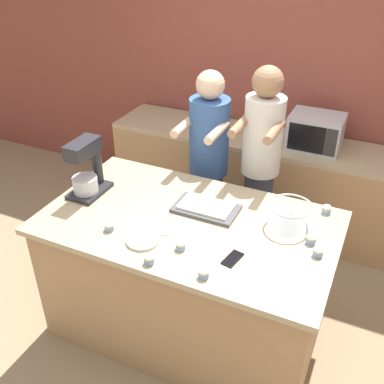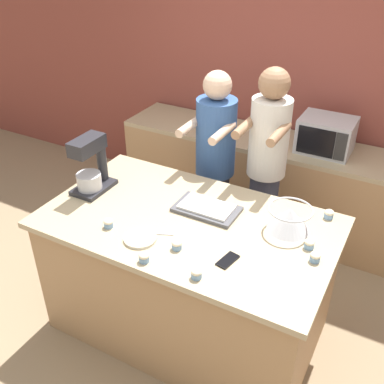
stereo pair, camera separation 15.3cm
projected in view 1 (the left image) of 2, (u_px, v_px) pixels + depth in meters
The scene contains 20 objects.
ground_plane at pixel (189, 324), 3.34m from camera, with size 16.00×16.00×0.00m, color #937A5B.
back_wall at pixel (277, 76), 4.08m from camera, with size 10.00×0.06×2.70m.
island_counter at pixel (189, 276), 3.09m from camera, with size 1.86×1.08×0.95m.
back_counter at pixel (257, 180), 4.29m from camera, with size 2.80×0.60×0.88m.
person_left at pixel (208, 166), 3.59m from camera, with size 0.33×0.50×1.65m.
person_right at pixel (260, 170), 3.41m from camera, with size 0.31×0.48×1.74m.
stand_mixer at pixel (87, 171), 3.03m from camera, with size 0.20×0.30×0.40m.
mixing_bowl at pixel (290, 215), 2.75m from camera, with size 0.27×0.27×0.15m.
baking_tray at pixel (206, 208), 2.93m from camera, with size 0.42×0.25×0.04m.
microwave_oven at pixel (316, 132), 3.81m from camera, with size 0.44×0.35×0.29m.
cell_phone at pixel (233, 259), 2.51m from camera, with size 0.10×0.15×0.01m.
small_plate at pixel (143, 240), 2.65m from camera, with size 0.20×0.20×0.02m.
knife at pixel (155, 235), 2.71m from camera, with size 0.21×0.10×0.01m.
cupcake_0 at pixel (203, 273), 2.38m from camera, with size 0.06×0.06×0.06m.
cupcake_1 at pixel (318, 252), 2.53m from camera, with size 0.06×0.06×0.06m.
cupcake_2 at pixel (109, 226), 2.74m from camera, with size 0.06×0.06×0.06m.
cupcake_3 at pixel (327, 209), 2.89m from camera, with size 0.06×0.06×0.06m.
cupcake_4 at pixel (181, 245), 2.58m from camera, with size 0.06×0.06×0.06m.
cupcake_5 at pixel (149, 259), 2.47m from camera, with size 0.06×0.06×0.06m.
cupcake_6 at pixel (311, 239), 2.63m from camera, with size 0.06×0.06×0.06m.
Camera 1 is at (1.00, -2.10, 2.59)m, focal length 42.00 mm.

